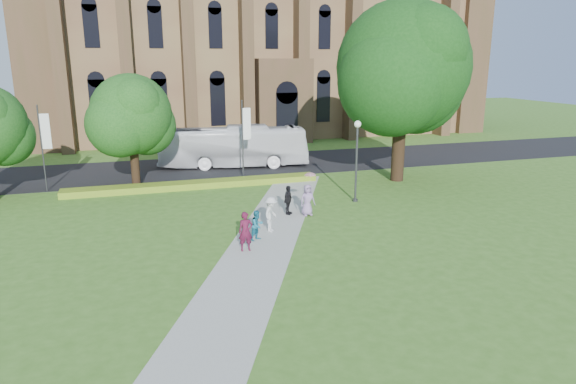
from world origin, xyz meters
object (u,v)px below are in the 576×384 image
object	(u,v)px
pedestrian_0	(246,231)
streetlamp	(357,151)
large_tree	(403,68)
tour_coach	(233,146)

from	to	relation	value
pedestrian_0	streetlamp	bearing A→B (deg)	38.81
large_tree	streetlamp	bearing A→B (deg)	-140.71
streetlamp	pedestrian_0	distance (m)	11.21
tour_coach	pedestrian_0	size ratio (longest dim) A/B	6.54
streetlamp	large_tree	bearing A→B (deg)	39.29
streetlamp	tour_coach	size ratio (longest dim) A/B	0.42
tour_coach	pedestrian_0	distance (m)	20.06
streetlamp	tour_coach	bearing A→B (deg)	112.22
large_tree	pedestrian_0	bearing A→B (deg)	-141.99
streetlamp	tour_coach	world-z (taller)	streetlamp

